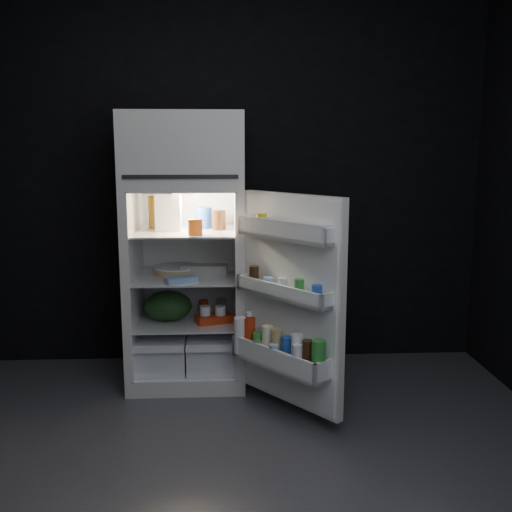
{
  "coord_description": "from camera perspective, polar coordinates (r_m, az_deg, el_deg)",
  "views": [
    {
      "loc": [
        0.14,
        -2.63,
        1.56
      ],
      "look_at": [
        0.33,
        1.0,
        0.9
      ],
      "focal_mm": 42.0,
      "sensor_mm": 36.0,
      "label": 1
    }
  ],
  "objects": [
    {
      "name": "floor",
      "position": [
        3.06,
        -5.63,
        -20.38
      ],
      "size": [
        4.0,
        3.4,
        0.0
      ],
      "primitive_type": "cube",
      "color": "#49494E",
      "rests_on": "ground"
    },
    {
      "name": "wall_back",
      "position": [
        4.34,
        -4.94,
        7.48
      ],
      "size": [
        4.0,
        0.0,
        2.7
      ],
      "primitive_type": "cube",
      "color": "black",
      "rests_on": "ground"
    },
    {
      "name": "wall_front",
      "position": [
        0.97,
        -11.5,
        -2.54
      ],
      "size": [
        4.0,
        0.0,
        2.7
      ],
      "primitive_type": "cube",
      "color": "black",
      "rests_on": "ground"
    },
    {
      "name": "refrigerator",
      "position": [
        4.01,
        -6.68,
        1.54
      ],
      "size": [
        0.76,
        0.71,
        1.78
      ],
      "color": "white",
      "rests_on": "ground"
    },
    {
      "name": "fridge_door",
      "position": [
        3.42,
        3.0,
        -4.75
      ],
      "size": [
        0.6,
        0.68,
        1.22
      ],
      "color": "white",
      "rests_on": "ground"
    },
    {
      "name": "milk_jug",
      "position": [
        3.96,
        -8.3,
        4.18
      ],
      "size": [
        0.17,
        0.17,
        0.24
      ],
      "primitive_type": "cube",
      "rotation": [
        0.0,
        0.0,
        -0.03
      ],
      "color": "white",
      "rests_on": "refrigerator"
    },
    {
      "name": "mayo_jar",
      "position": [
        4.04,
        -5.0,
        3.65
      ],
      "size": [
        0.13,
        0.13,
        0.14
      ],
      "primitive_type": "cylinder",
      "rotation": [
        0.0,
        0.0,
        0.15
      ],
      "color": "#1E47A4",
      "rests_on": "refrigerator"
    },
    {
      "name": "jam_jar",
      "position": [
        3.95,
        -3.57,
        3.45
      ],
      "size": [
        0.11,
        0.11,
        0.13
      ],
      "primitive_type": "cylinder",
      "rotation": [
        0.0,
        0.0,
        -0.27
      ],
      "color": "#321D0E",
      "rests_on": "refrigerator"
    },
    {
      "name": "amber_bottle",
      "position": [
        4.09,
        -9.6,
        4.19
      ],
      "size": [
        0.1,
        0.1,
        0.22
      ],
      "primitive_type": "cylinder",
      "rotation": [
        0.0,
        0.0,
        -0.11
      ],
      "color": "orange",
      "rests_on": "refrigerator"
    },
    {
      "name": "small_carton",
      "position": [
        3.72,
        -5.83,
        2.76
      ],
      "size": [
        0.09,
        0.08,
        0.1
      ],
      "primitive_type": "cube",
      "rotation": [
        0.0,
        0.0,
        0.17
      ],
      "color": "orange",
      "rests_on": "refrigerator"
    },
    {
      "name": "egg_carton",
      "position": [
        3.98,
        -4.97,
        -1.33
      ],
      "size": [
        0.31,
        0.13,
        0.07
      ],
      "primitive_type": "cube",
      "rotation": [
        0.0,
        0.0,
        -0.06
      ],
      "color": "#9A958C",
      "rests_on": "refrigerator"
    },
    {
      "name": "pie",
      "position": [
        4.06,
        -7.54,
        -1.37
      ],
      "size": [
        0.39,
        0.39,
        0.04
      ],
      "primitive_type": "cylinder",
      "rotation": [
        0.0,
        0.0,
        0.32
      ],
      "color": "tan",
      "rests_on": "refrigerator"
    },
    {
      "name": "flat_package",
      "position": [
        3.77,
        -7.14,
        -2.28
      ],
      "size": [
        0.22,
        0.17,
        0.04
      ],
      "primitive_type": "cube",
      "rotation": [
        0.0,
        0.0,
        0.4
      ],
      "color": "#83A5CB",
      "rests_on": "refrigerator"
    },
    {
      "name": "wrapped_pkg",
      "position": [
        4.14,
        -3.01,
        -0.98
      ],
      "size": [
        0.15,
        0.14,
        0.05
      ],
      "primitive_type": "cube",
      "rotation": [
        0.0,
        0.0,
        0.43
      ],
      "color": "#EDE7C2",
      "rests_on": "refrigerator"
    },
    {
      "name": "produce_bag",
      "position": [
        4.03,
        -8.38,
        -4.71
      ],
      "size": [
        0.39,
        0.36,
        0.2
      ],
      "primitive_type": "ellipsoid",
      "rotation": [
        0.0,
        0.0,
        0.33
      ],
      "color": "#193815",
      "rests_on": "refrigerator"
    },
    {
      "name": "yogurt_tray",
      "position": [
        3.97,
        -3.98,
        -5.96
      ],
      "size": [
        0.27,
        0.2,
        0.05
      ],
      "primitive_type": "cube",
      "rotation": [
        0.0,
        0.0,
        0.33
      ],
      "color": "#AF2E0F",
      "rests_on": "refrigerator"
    },
    {
      "name": "small_can_red",
      "position": [
        4.19,
        -4.99,
        -4.81
      ],
      "size": [
        0.07,
        0.07,
        0.09
      ],
      "primitive_type": "cylinder",
      "rotation": [
        0.0,
        0.0,
        -0.17
      ],
      "color": "#AF2E0F",
      "rests_on": "refrigerator"
    },
    {
      "name": "small_can_silver",
      "position": [
        4.22,
        -3.3,
        -4.67
      ],
      "size": [
        0.09,
        0.09,
        0.09
      ],
      "primitive_type": "cylinder",
      "rotation": [
        0.0,
        0.0,
        -0.19
      ],
      "color": "#BDBCC0",
      "rests_on": "refrigerator"
    }
  ]
}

